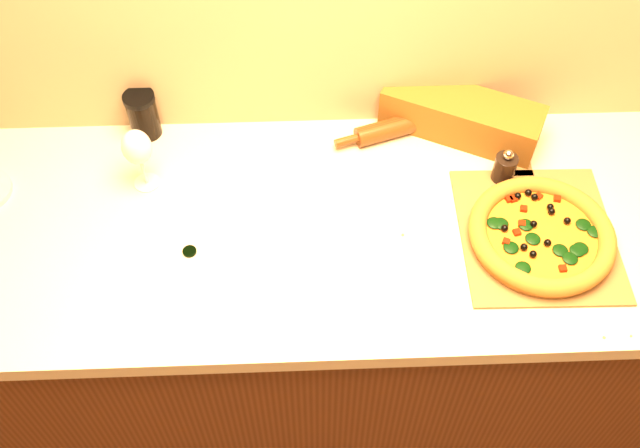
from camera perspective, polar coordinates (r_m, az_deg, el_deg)
The scene contains 10 objects.
cabinet at distance 1.99m, azimuth 2.66°, elevation -8.10°, with size 2.80×0.65×0.86m, color #48230F.
countertop at distance 1.61m, azimuth 3.25°, elevation -0.22°, with size 2.84×0.68×0.04m, color beige.
pizza_peel at distance 1.65m, azimuth 16.83°, elevation -0.36°, with size 0.34×0.51×0.01m.
pizza at distance 1.61m, azimuth 17.29°, elevation -0.84°, with size 0.31×0.31×0.04m.
bottle_cap at distance 1.57m, azimuth -10.40°, elevation -2.17°, with size 0.03×0.03×0.01m, color black.
pepper_grinder at distance 1.70m, azimuth 14.54°, elevation 4.35°, with size 0.05×0.05×0.10m.
rolling_pin at distance 1.77m, azimuth 6.70°, elevation 7.85°, with size 0.35×0.13×0.05m.
bread_bag at distance 1.78m, azimuth 11.21°, elevation 8.50°, with size 0.38×0.12×0.10m, color brown.
wine_glass at distance 1.63m, azimuth -14.43°, elevation 5.87°, with size 0.07×0.07×0.17m.
dark_jar at distance 1.79m, azimuth -13.98°, elevation 8.50°, with size 0.08×0.08×0.12m.
Camera 1 is at (-0.13, 0.45, 2.16)m, focal length 40.00 mm.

